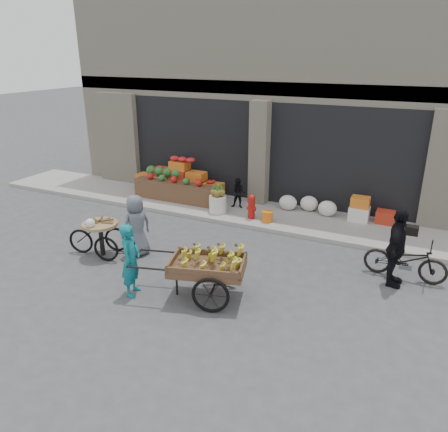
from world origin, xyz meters
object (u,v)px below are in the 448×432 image
at_px(tricycle_cart, 101,233).
at_px(bicycle, 405,259).
at_px(orange_bucket, 267,216).
at_px(fire_hydrant, 252,206).
at_px(seated_person, 238,193).
at_px(vendor_woman, 131,260).
at_px(vendor_grey, 137,226).
at_px(banana_cart, 205,264).
at_px(cyclist, 396,248).
at_px(pineapple_bin, 218,204).

height_order(tricycle_cart, bicycle, tricycle_cart).
bearing_deg(orange_bucket, fire_hydrant, 174.29).
distance_m(seated_person, vendor_woman, 5.38).
bearing_deg(orange_bucket, vendor_grey, -124.68).
distance_m(banana_cart, vendor_woman, 1.49).
relative_size(orange_bucket, vendor_woman, 0.21).
relative_size(seated_person, vendor_grey, 0.61).
bearing_deg(banana_cart, seated_person, 90.72).
relative_size(seated_person, vendor_woman, 0.61).
relative_size(fire_hydrant, banana_cart, 0.27).
relative_size(fire_hydrant, tricycle_cart, 0.49).
bearing_deg(fire_hydrant, vendor_grey, -117.64).
xyz_separation_m(seated_person, bicycle, (4.95, -2.31, -0.13)).
relative_size(fire_hydrant, cyclist, 0.42).
bearing_deg(vendor_grey, tricycle_cart, -38.48).
bearing_deg(vendor_woman, tricycle_cart, 41.58).
xyz_separation_m(banana_cart, bicycle, (3.52, 2.56, -0.30)).
bearing_deg(vendor_woman, fire_hydrant, -23.52).
distance_m(pineapple_bin, vendor_grey, 3.30).
relative_size(orange_bucket, cyclist, 0.19).
relative_size(pineapple_bin, vendor_woman, 0.34).
bearing_deg(vendor_grey, cyclist, 125.46).
bearing_deg(tricycle_cart, cyclist, -0.15).
height_order(seated_person, cyclist, cyclist).
bearing_deg(banana_cart, pineapple_bin, 97.55).
distance_m(seated_person, bicycle, 5.46).
bearing_deg(banana_cart, tricycle_cart, 152.89).
distance_m(orange_bucket, bicycle, 4.08).
bearing_deg(seated_person, vendor_woman, -99.73).
bearing_deg(pineapple_bin, banana_cart, -66.86).
bearing_deg(tricycle_cart, orange_bucket, 36.85).
height_order(banana_cart, vendor_woman, vendor_woman).
bearing_deg(pineapple_bin, bicycle, -17.70).
height_order(banana_cart, tricycle_cart, banana_cart).
relative_size(vendor_grey, cyclist, 0.89).
height_order(vendor_woman, vendor_grey, vendor_woman).
xyz_separation_m(banana_cart, tricycle_cart, (-3.16, 0.65, -0.19)).
relative_size(vendor_woman, cyclist, 0.90).
xyz_separation_m(pineapple_bin, fire_hydrant, (1.10, -0.05, 0.13)).
distance_m(seated_person, tricycle_cart, 4.57).
distance_m(pineapple_bin, banana_cart, 4.66).
bearing_deg(bicycle, banana_cart, 128.11).
relative_size(seated_person, banana_cart, 0.35).
xyz_separation_m(pineapple_bin, bicycle, (5.35, -1.71, 0.08)).
height_order(pineapple_bin, tricycle_cart, tricycle_cart).
bearing_deg(pineapple_bin, vendor_woman, -84.91).
height_order(vendor_woman, tricycle_cart, vendor_woman).
distance_m(seated_person, banana_cart, 5.08).
height_order(orange_bucket, tricycle_cart, tricycle_cart).
distance_m(vendor_woman, vendor_grey, 1.84).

